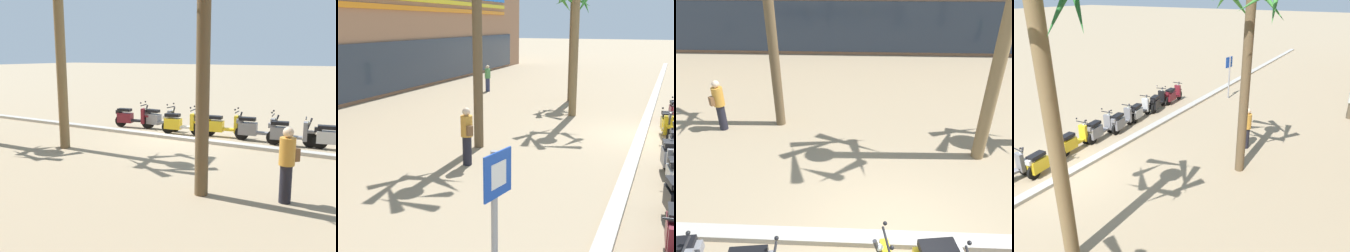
# 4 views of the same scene
# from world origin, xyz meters

# --- Properties ---
(ground_plane) EXTENTS (200.00, 200.00, 0.00)m
(ground_plane) POSITION_xyz_m (0.00, 0.00, 0.00)
(ground_plane) COLOR #9E896B
(curb_strip) EXTENTS (60.00, 0.36, 0.12)m
(curb_strip) POSITION_xyz_m (0.00, 0.16, 0.06)
(curb_strip) COLOR #ADA89E
(curb_strip) RESTS_ON ground
(scooter_maroon_tail_end) EXTENTS (1.73, 0.56, 1.04)m
(scooter_maroon_tail_end) POSITION_xyz_m (-8.52, -1.04, 0.46)
(scooter_maroon_tail_end) COLOR black
(scooter_maroon_tail_end) RESTS_ON ground
(scooter_black_mid_front) EXTENTS (1.80, 0.73, 1.17)m
(scooter_black_mid_front) POSITION_xyz_m (-7.05, -1.06, 0.46)
(scooter_black_mid_front) COLOR black
(scooter_black_mid_front) RESTS_ON ground
(scooter_silver_mid_rear) EXTENTS (1.78, 0.63, 1.04)m
(scooter_silver_mid_rear) POSITION_xyz_m (-5.51, -1.03, 0.45)
(scooter_silver_mid_rear) COLOR black
(scooter_silver_mid_rear) RESTS_ON ground
(scooter_grey_second_in_line) EXTENTS (1.75, 0.63, 1.04)m
(scooter_grey_second_in_line) POSITION_xyz_m (-3.96, -0.85, 0.46)
(scooter_grey_second_in_line) COLOR black
(scooter_grey_second_in_line) RESTS_ON ground
(scooter_grey_lead_nearest) EXTENTS (1.82, 0.60, 1.17)m
(scooter_grey_lead_nearest) POSITION_xyz_m (-2.74, -1.00, 0.47)
(scooter_grey_lead_nearest) COLOR black
(scooter_grey_lead_nearest) RESTS_ON ground
(scooter_yellow_mid_centre) EXTENTS (1.79, 0.56, 1.17)m
(scooter_yellow_mid_centre) POSITION_xyz_m (-1.38, -1.06, 0.45)
(scooter_yellow_mid_centre) COLOR black
(scooter_yellow_mid_centre) RESTS_ON ground
(scooter_yellow_far_back) EXTENTS (1.76, 0.60, 1.17)m
(scooter_yellow_far_back) POSITION_xyz_m (0.28, -0.66, 0.45)
(scooter_yellow_far_back) COLOR black
(scooter_yellow_far_back) RESTS_ON ground
(crossing_sign) EXTENTS (0.59, 0.17, 2.40)m
(crossing_sign) POSITION_xyz_m (-10.94, 1.24, 1.50)
(crossing_sign) COLOR #939399
(crossing_sign) RESTS_ON ground
(palm_tree_by_mall_entrance) EXTENTS (2.50, 2.57, 6.47)m
(palm_tree_by_mall_entrance) POSITION_xyz_m (-3.38, 5.04, 4.99)
(palm_tree_by_mall_entrance) COLOR brown
(palm_tree_by_mall_entrance) RESTS_ON ground
(palm_tree_near_sign) EXTENTS (2.78, 2.70, 6.83)m
(palm_tree_near_sign) POSITION_xyz_m (2.62, 3.27, 5.22)
(palm_tree_near_sign) COLOR olive
(palm_tree_near_sign) RESTS_ON ground
(pedestrian_strolling_near_curb) EXTENTS (0.41, 0.43, 1.68)m
(pedestrian_strolling_near_curb) POSITION_xyz_m (-5.18, 4.56, 0.89)
(pedestrian_strolling_near_curb) COLOR black
(pedestrian_strolling_near_curb) RESTS_ON ground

